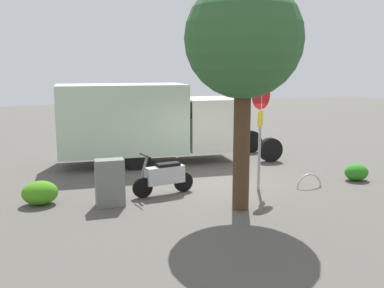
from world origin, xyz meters
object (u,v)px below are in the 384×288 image
Objects in this scene: motorcycle at (165,176)px; street_tree at (244,41)px; stop_sign at (260,119)px; box_truck_near at (148,120)px; utility_cabinet at (110,183)px; bike_rack_hoop at (309,188)px.

motorcycle is 4.28m from street_tree.
stop_sign is at bearing 161.40° from motorcycle.
box_truck_near is 2.65× the size of stop_sign.
street_tree is 4.83m from utility_cabinet.
street_tree reaches higher than bike_rack_hoop.
utility_cabinet is (4.29, 0.05, -1.46)m from stop_sign.
utility_cabinet is 5.84m from bike_rack_hoop.
street_tree is at bearing -76.88° from box_truck_near.
stop_sign is at bearing -179.27° from utility_cabinet.
utility_cabinet is (1.59, 0.50, 0.09)m from motorcycle.
utility_cabinet reaches higher than bike_rack_hoop.
box_truck_near is 4.56× the size of motorcycle.
utility_cabinet is (2.14, 4.59, -1.00)m from box_truck_near.
motorcycle is at bearing -9.94° from bike_rack_hoop.
box_truck_near is at bearing -115.01° from utility_cabinet.
box_truck_near reaches higher than bike_rack_hoop.
street_tree is (-1.46, 1.81, 3.59)m from motorcycle.
stop_sign is at bearing -10.78° from bike_rack_hoop.
stop_sign is 2.58m from bike_rack_hoop.
utility_cabinet is at bearing 8.46° from motorcycle.
utility_cabinet is at bearing -2.31° from bike_rack_hoop.
bike_rack_hoop is (-4.21, 0.74, -0.52)m from motorcycle.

